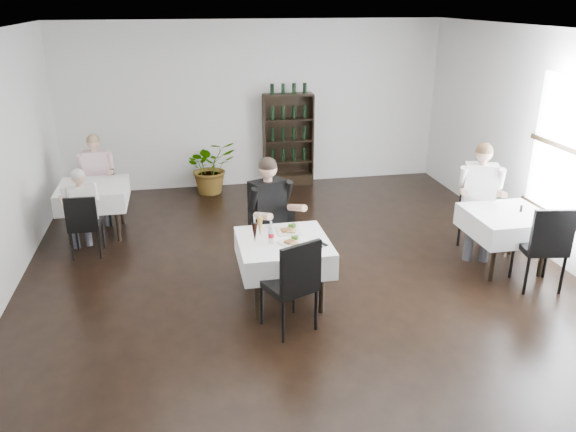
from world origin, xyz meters
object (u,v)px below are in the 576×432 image
(main_table, at_px, (283,252))
(diner_main, at_px, (272,210))
(wine_shelf, at_px, (288,141))
(potted_tree, at_px, (211,167))

(main_table, relative_size, diner_main, 0.66)
(wine_shelf, xyz_separation_m, main_table, (-0.90, -4.31, -0.23))
(main_table, bearing_deg, potted_tree, 97.96)
(wine_shelf, relative_size, potted_tree, 1.78)
(main_table, distance_m, potted_tree, 4.14)
(wine_shelf, xyz_separation_m, diner_main, (-0.93, -3.67, 0.06))
(main_table, relative_size, potted_tree, 1.05)
(wine_shelf, height_order, potted_tree, wine_shelf)
(diner_main, bearing_deg, potted_tree, 98.97)
(wine_shelf, distance_m, main_table, 4.41)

